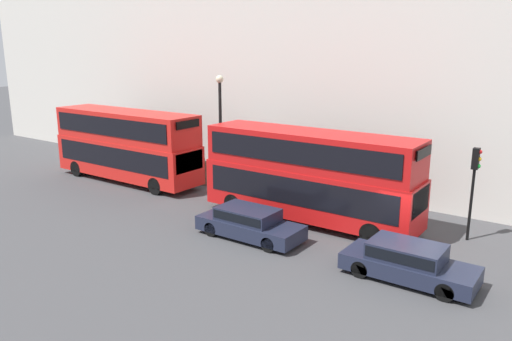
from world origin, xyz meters
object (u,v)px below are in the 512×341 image
(pedestrian, at_px, (204,172))
(traffic_light, at_px, (474,175))
(car_hatchback, at_px, (249,222))
(bus_leading, at_px, (310,173))
(bus_second_in_queue, at_px, (126,143))
(car_dark_sedan, at_px, (408,261))

(pedestrian, bearing_deg, traffic_light, -90.52)
(car_hatchback, bearing_deg, traffic_light, -56.18)
(bus_leading, bearing_deg, pedestrian, 76.50)
(bus_second_in_queue, height_order, pedestrian, bus_second_in_queue)
(car_dark_sedan, relative_size, traffic_light, 1.15)
(car_hatchback, xyz_separation_m, pedestrian, (5.41, 7.33, 0.06))
(traffic_light, bearing_deg, car_hatchback, 123.82)
(car_hatchback, bearing_deg, pedestrian, 53.56)
(bus_leading, relative_size, traffic_light, 2.60)
(pedestrian, bearing_deg, bus_second_in_queue, 114.17)
(bus_leading, relative_size, car_hatchback, 2.21)
(bus_second_in_queue, xyz_separation_m, car_hatchback, (-3.40, -11.80, -1.69))
(bus_leading, relative_size, pedestrian, 6.28)
(car_dark_sedan, height_order, pedestrian, pedestrian)
(bus_second_in_queue, relative_size, pedestrian, 6.24)
(traffic_light, relative_size, pedestrian, 2.42)
(bus_second_in_queue, bearing_deg, car_dark_sedan, -100.25)
(traffic_light, distance_m, pedestrian, 15.34)
(car_hatchback, distance_m, pedestrian, 9.11)
(bus_leading, height_order, pedestrian, bus_leading)
(bus_leading, bearing_deg, car_dark_sedan, -119.70)
(bus_leading, height_order, car_dark_sedan, bus_leading)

